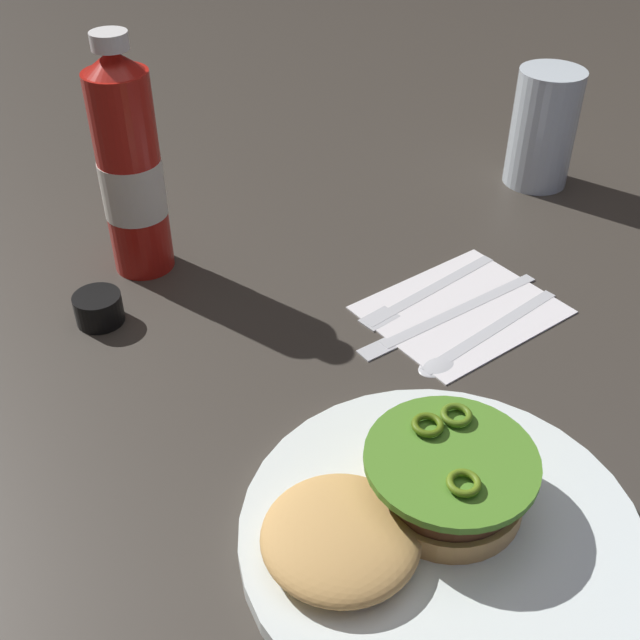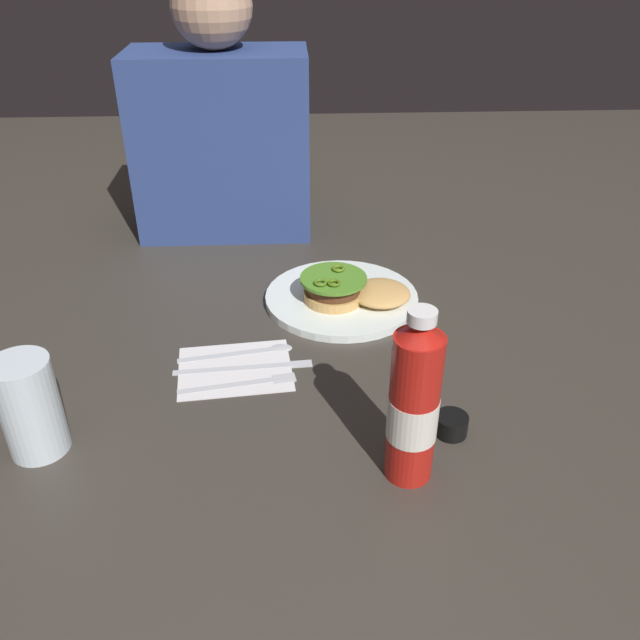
# 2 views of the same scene
# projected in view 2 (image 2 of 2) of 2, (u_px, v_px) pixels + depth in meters

# --- Properties ---
(ground_plane) EXTENTS (3.00, 3.00, 0.00)m
(ground_plane) POSITION_uv_depth(u_px,v_px,m) (254.00, 354.00, 1.06)
(ground_plane) COLOR #38332C
(dinner_plate) EXTENTS (0.28, 0.28, 0.01)m
(dinner_plate) POSITION_uv_depth(u_px,v_px,m) (341.00, 298.00, 1.20)
(dinner_plate) COLOR white
(dinner_plate) RESTS_ON ground_plane
(burger_sandwich) EXTENTS (0.20, 0.12, 0.05)m
(burger_sandwich) POSITION_uv_depth(u_px,v_px,m) (351.00, 290.00, 1.18)
(burger_sandwich) COLOR tan
(burger_sandwich) RESTS_ON dinner_plate
(ketchup_bottle) EXTENTS (0.06, 0.06, 0.24)m
(ketchup_bottle) POSITION_uv_depth(u_px,v_px,m) (414.00, 405.00, 0.78)
(ketchup_bottle) COLOR red
(ketchup_bottle) RESTS_ON ground_plane
(water_glass) EXTENTS (0.08, 0.08, 0.14)m
(water_glass) POSITION_uv_depth(u_px,v_px,m) (30.00, 407.00, 0.84)
(water_glass) COLOR silver
(water_glass) RESTS_ON ground_plane
(condiment_cup) EXTENTS (0.05, 0.05, 0.03)m
(condiment_cup) POSITION_uv_depth(u_px,v_px,m) (451.00, 425.00, 0.89)
(condiment_cup) COLOR black
(condiment_cup) RESTS_ON ground_plane
(napkin) EXTENTS (0.19, 0.16, 0.00)m
(napkin) POSITION_uv_depth(u_px,v_px,m) (235.00, 368.00, 1.03)
(napkin) COLOR silver
(napkin) RESTS_ON ground_plane
(fork_utensil) EXTENTS (0.18, 0.05, 0.00)m
(fork_utensil) POSITION_uv_depth(u_px,v_px,m) (248.00, 381.00, 0.99)
(fork_utensil) COLOR silver
(fork_utensil) RESTS_ON napkin
(butter_knife) EXTENTS (0.22, 0.03, 0.00)m
(butter_knife) POSITION_uv_depth(u_px,v_px,m) (252.00, 365.00, 1.03)
(butter_knife) COLOR silver
(butter_knife) RESTS_ON napkin
(spoon_utensil) EXTENTS (0.19, 0.05, 0.00)m
(spoon_utensil) POSITION_uv_depth(u_px,v_px,m) (252.00, 349.00, 1.07)
(spoon_utensil) COLOR silver
(spoon_utensil) RESTS_ON napkin
(diner_person) EXTENTS (0.37, 0.19, 0.54)m
(diner_person) POSITION_uv_depth(u_px,v_px,m) (221.00, 128.00, 1.38)
(diner_person) COLOR navy
(diner_person) RESTS_ON ground_plane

